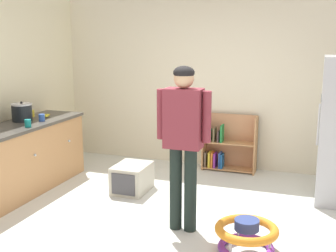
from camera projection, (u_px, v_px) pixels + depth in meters
The scene contains 13 objects.
ground_plane at pixel (174, 224), 4.72m from camera, with size 12.00×12.00×0.00m, color silver.
back_wall at pixel (223, 80), 6.59m from camera, with size 5.20×0.06×2.70m, color beige.
left_side_wall at pixel (14, 84), 6.04m from camera, with size 0.06×2.99×2.70m, color #EDE6BF.
kitchen_counter at pixel (15, 161), 5.51m from camera, with size 0.65×2.39×0.90m.
bookshelf at pixel (226, 146), 6.59m from camera, with size 0.80×0.28×0.85m.
standing_person at pixel (183, 134), 4.39m from camera, with size 0.57×0.22×1.72m.
baby_walker at pixel (246, 236), 4.10m from camera, with size 0.60×0.60×0.32m.
pet_carrier at pixel (132, 178), 5.69m from camera, with size 0.42×0.55×0.36m.
crock_pot at pixel (22, 112), 5.74m from camera, with size 0.27×0.27×0.26m.
banana_bunch at pixel (46, 115), 6.01m from camera, with size 0.12×0.16×0.04m.
yellow_cup at pixel (32, 113), 6.06m from camera, with size 0.08×0.08×0.10m, color yellow.
teal_cup at pixel (28, 123), 5.38m from camera, with size 0.08×0.08×0.10m, color teal.
blue_cup at pixel (42, 118), 5.75m from camera, with size 0.08×0.08×0.10m, color blue.
Camera 1 is at (1.40, -4.17, 2.01)m, focal length 46.38 mm.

